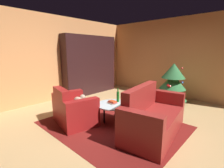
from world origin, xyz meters
TOP-DOWN VIEW (x-y plane):
  - ground_plane at (0.00, 0.00)m, footprint 6.79×6.79m
  - wall_back at (0.00, 2.86)m, footprint 5.46×0.06m
  - wall_left at (-2.70, 0.00)m, footprint 0.06×5.78m
  - area_rug at (-0.05, -0.29)m, footprint 2.79×2.24m
  - bookshelf_unit at (-2.44, 1.28)m, footprint 0.37×2.19m
  - armchair_red at (-0.76, -0.79)m, footprint 1.13×0.92m
  - couch_red at (0.75, -0.02)m, footprint 1.02×1.76m
  - coffee_table at (-0.13, -0.18)m, footprint 0.74×0.74m
  - book_stack_on_table at (-0.18, -0.16)m, footprint 0.20×0.16m
  - bottle_on_table at (-0.17, 0.02)m, footprint 0.06×0.06m
  - decorated_tree at (0.31, 1.95)m, footprint 0.85×0.85m

SIDE VIEW (x-z plane):
  - ground_plane at x=0.00m, z-range 0.00..0.00m
  - area_rug at x=-0.05m, z-range 0.00..0.01m
  - armchair_red at x=-0.76m, z-range -0.11..0.71m
  - couch_red at x=0.75m, z-range -0.14..0.77m
  - coffee_table at x=-0.13m, z-range 0.18..0.60m
  - book_stack_on_table at x=-0.18m, z-range 0.42..0.48m
  - bottle_on_table at x=-0.17m, z-range 0.39..0.71m
  - decorated_tree at x=0.31m, z-range 0.02..1.25m
  - bookshelf_unit at x=-2.44m, z-range -0.02..2.08m
  - wall_back at x=0.00m, z-range 0.00..2.65m
  - wall_left at x=-2.70m, z-range 0.00..2.65m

